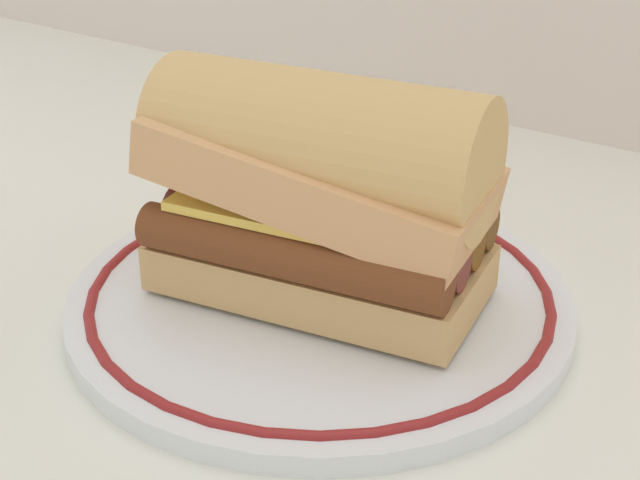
{
  "coord_description": "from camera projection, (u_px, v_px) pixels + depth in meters",
  "views": [
    {
      "loc": [
        0.27,
        -0.38,
        0.29
      ],
      "look_at": [
        0.01,
        0.01,
        0.04
      ],
      "focal_mm": 54.3,
      "sensor_mm": 36.0,
      "label": 1
    }
  ],
  "objects": [
    {
      "name": "ground_plane",
      "position": [
        296.0,
        309.0,
        0.55
      ],
      "size": [
        1.5,
        1.5,
        0.0
      ],
      "primitive_type": "plane",
      "color": "silver"
    },
    {
      "name": "plate",
      "position": [
        320.0,
        299.0,
        0.54
      ],
      "size": [
        0.28,
        0.28,
        0.01
      ],
      "color": "white",
      "rests_on": "ground_plane"
    },
    {
      "name": "sausage_sandwich",
      "position": [
        320.0,
        188.0,
        0.51
      ],
      "size": [
        0.19,
        0.12,
        0.12
      ],
      "rotation": [
        0.0,
        0.0,
        0.15
      ],
      "color": "tan",
      "rests_on": "plate"
    }
  ]
}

